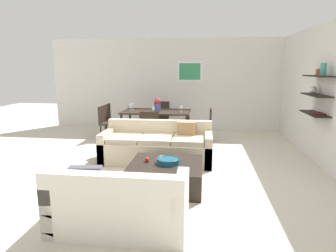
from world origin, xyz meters
TOP-DOWN VIEW (x-y plane):
  - ground_plane at (0.00, 0.00)m, footprint 18.00×18.00m
  - back_wall_unit at (0.30, 3.53)m, footprint 8.40×0.09m
  - right_wall_shelf_unit at (3.03, 0.60)m, footprint 0.34×8.20m
  - sofa_beige at (-0.12, 0.34)m, footprint 2.17×0.90m
  - loveseat_white at (-0.16, -2.15)m, footprint 1.54×0.90m
  - coffee_table at (0.22, -0.92)m, footprint 1.13×1.05m
  - decorative_bowl at (0.25, -0.91)m, footprint 0.36×0.36m
  - apple_on_coffee_table at (-0.09, -0.88)m, footprint 0.07×0.07m
  - dining_table at (-0.44, 2.14)m, footprint 1.76×0.98m
  - dining_chair_left_far at (-1.73, 2.36)m, footprint 0.44×0.44m
  - dining_chair_left_near at (-1.73, 1.92)m, footprint 0.44×0.44m
  - dining_chair_right_near at (0.84, 1.92)m, footprint 0.44×0.44m
  - dining_chair_foot at (-0.44, 1.25)m, footprint 0.44×0.44m
  - dining_chair_head at (-0.44, 3.04)m, footprint 0.44×0.44m
  - wine_glass_right_near at (0.22, 2.02)m, footprint 0.07×0.07m
  - wine_glass_left_far at (-1.10, 2.26)m, footprint 0.06×0.06m
  - wine_glass_foot at (-0.44, 1.71)m, footprint 0.07×0.07m
  - wine_glass_left_near at (-1.10, 2.02)m, footprint 0.08×0.08m
  - centerpiece_vase at (-0.40, 2.14)m, footprint 0.16×0.16m

SIDE VIEW (x-z plane):
  - ground_plane at x=0.00m, z-range 0.00..0.00m
  - coffee_table at x=0.22m, z-range 0.00..0.38m
  - sofa_beige at x=-0.12m, z-range -0.10..0.68m
  - loveseat_white at x=-0.16m, z-range -0.10..0.68m
  - apple_on_coffee_table at x=-0.09m, z-range 0.38..0.45m
  - decorative_bowl at x=0.25m, z-range 0.38..0.47m
  - dining_chair_left_far at x=-1.73m, z-range 0.06..0.94m
  - dining_chair_left_near at x=-1.73m, z-range 0.06..0.94m
  - dining_chair_right_near at x=0.84m, z-range 0.06..0.94m
  - dining_chair_foot at x=-0.44m, z-range 0.06..0.94m
  - dining_chair_head at x=-0.44m, z-range 0.06..0.94m
  - dining_table at x=-0.44m, z-range 0.31..1.06m
  - wine_glass_right_near at x=0.22m, z-range 0.78..0.94m
  - wine_glass_foot at x=-0.44m, z-range 0.78..0.94m
  - wine_glass_left_far at x=-1.10m, z-range 0.79..0.96m
  - wine_glass_left_near at x=-1.10m, z-range 0.78..0.96m
  - centerpiece_vase at x=-0.40m, z-range 0.76..1.10m
  - right_wall_shelf_unit at x=3.03m, z-range 0.00..2.70m
  - back_wall_unit at x=0.30m, z-range 0.00..2.70m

